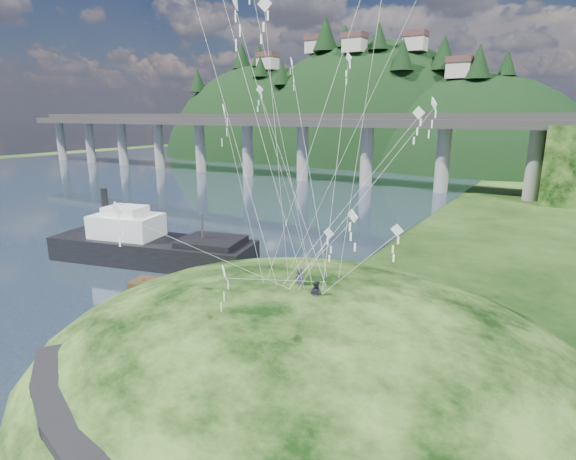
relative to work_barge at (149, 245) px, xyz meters
The scene contains 10 objects.
ground 18.85m from the work_barge, 34.49° to the right, with size 320.00×320.00×0.00m, color black.
water 59.79m from the work_barge, 161.08° to the left, with size 240.00×240.00×0.00m, color #29394C.
grass_hill 25.22m from the work_barge, 20.18° to the right, with size 36.00×32.00×13.00m.
footpath 30.66m from the work_barge, 41.62° to the right, with size 22.29×5.84×0.83m.
bridge 60.96m from the work_barge, 100.48° to the left, with size 160.00×11.00×15.00m.
far_ridge 115.41m from the work_barge, 104.15° to the left, with size 153.00×70.00×94.50m.
work_barge is the anchor object (origin of this frame).
wooden_dock 11.15m from the work_barge, 17.61° to the right, with size 13.84×5.98×0.98m.
kite_flyers 25.36m from the work_barge, 20.65° to the right, with size 2.31×1.49×1.98m.
kite_swarm 28.07m from the work_barge, 19.52° to the right, with size 17.96×16.86×21.56m.
Camera 1 is at (19.55, -18.96, 14.52)m, focal length 28.00 mm.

